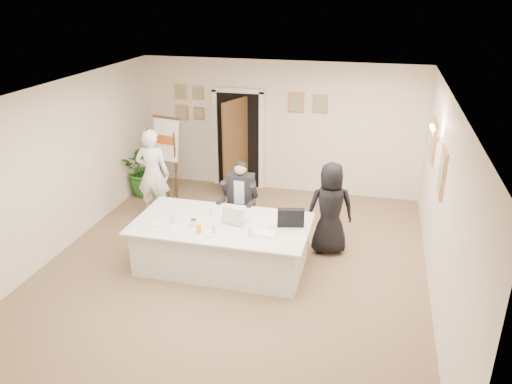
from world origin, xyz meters
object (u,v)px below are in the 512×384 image
at_px(conference_table, 222,244).
at_px(potted_palm, 146,167).
at_px(flip_chart, 170,162).
at_px(oj_glass, 199,229).
at_px(standing_woman, 330,209).
at_px(laptop_bag, 291,218).
at_px(paper_stack, 266,233).
at_px(steel_jug, 194,223).
at_px(seated_man, 240,200).
at_px(laptop, 235,213).
at_px(standing_man, 153,174).

bearing_deg(conference_table, potted_palm, 134.70).
bearing_deg(flip_chart, oj_glass, -59.42).
bearing_deg(potted_palm, standing_woman, -21.47).
xyz_separation_m(conference_table, standing_woman, (1.59, 0.91, 0.40)).
bearing_deg(flip_chart, potted_palm, 170.32).
height_order(flip_chart, potted_palm, flip_chart).
relative_size(potted_palm, laptop_bag, 2.96).
distance_m(standing_woman, paper_stack, 1.40).
xyz_separation_m(potted_palm, steel_jug, (2.11, -2.73, 0.23)).
bearing_deg(seated_man, conference_table, -100.73).
bearing_deg(paper_stack, seated_man, 120.53).
height_order(seated_man, laptop, seated_man).
height_order(laptop_bag, steel_jug, laptop_bag).
distance_m(laptop_bag, paper_stack, 0.49).
bearing_deg(oj_glass, flip_chart, 120.58).
bearing_deg(standing_man, standing_woman, 165.37).
xyz_separation_m(standing_man, oj_glass, (1.63, -1.91, -0.04)).
xyz_separation_m(flip_chart, paper_stack, (2.65, -2.63, -0.02)).
bearing_deg(standing_woman, laptop, 15.64).
bearing_deg(conference_table, standing_man, 140.89).
distance_m(conference_table, oj_glass, 0.64).
height_order(conference_table, laptop, laptop).
distance_m(potted_palm, oj_glass, 3.71).
relative_size(conference_table, flip_chart, 1.58).
xyz_separation_m(flip_chart, steel_jug, (1.51, -2.63, 0.02)).
relative_size(standing_woman, paper_stack, 5.10).
distance_m(flip_chart, potted_palm, 0.64).
relative_size(standing_man, paper_stack, 5.67).
height_order(standing_woman, laptop, standing_woman).
distance_m(seated_man, standing_woman, 1.60).
bearing_deg(standing_woman, laptop_bag, 41.39).
bearing_deg(steel_jug, standing_man, 130.65).
bearing_deg(laptop_bag, steel_jug, -178.45).
relative_size(flip_chart, oj_glass, 13.39).
bearing_deg(steel_jug, laptop, 29.66).
height_order(laptop, steel_jug, laptop).
height_order(oj_glass, steel_jug, oj_glass).
relative_size(potted_palm, laptop, 3.18).
bearing_deg(seated_man, potted_palm, 139.31).
bearing_deg(potted_palm, paper_stack, -40.00).
bearing_deg(seated_man, oj_glass, -109.09).
bearing_deg(laptop_bag, oj_glass, -168.97).
bearing_deg(seated_man, standing_woman, -16.89).
bearing_deg(standing_woman, conference_table, 15.73).
relative_size(seated_man, flip_chart, 0.82).
distance_m(standing_woman, laptop_bag, 0.94).
bearing_deg(laptop, conference_table, -137.53).
bearing_deg(potted_palm, standing_man, -57.66).
relative_size(flip_chart, paper_stack, 5.62).
height_order(potted_palm, laptop_bag, potted_palm).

